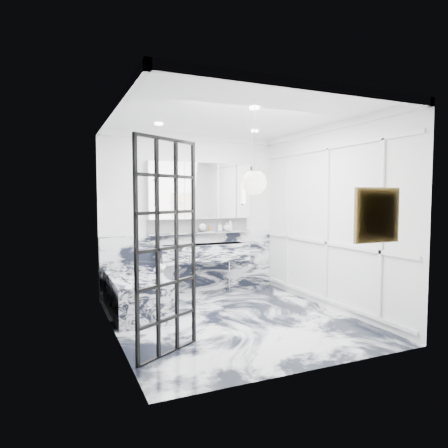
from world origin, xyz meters
name	(u,v)px	position (x,y,z in m)	size (l,w,h in m)	color
floor	(233,319)	(0.00, 0.00, 0.00)	(3.60, 3.60, 0.00)	silver
ceiling	(234,116)	(0.00, 0.00, 2.80)	(3.60, 3.60, 0.00)	white
wall_back	(191,214)	(0.00, 1.80, 1.40)	(3.60, 3.60, 0.00)	white
wall_front	(312,229)	(0.00, -1.80, 1.40)	(3.60, 3.60, 0.00)	white
wall_left	(114,222)	(-1.60, 0.00, 1.40)	(3.60, 3.60, 0.00)	white
wall_right	(328,217)	(1.60, 0.00, 1.40)	(3.60, 3.60, 0.00)	white
marble_clad_back	(192,263)	(0.00, 1.78, 0.53)	(3.18, 0.05, 1.05)	silver
marble_clad_left	(115,227)	(-1.59, 0.00, 1.34)	(0.02, 3.56, 2.68)	silver
panel_molding	(327,224)	(1.58, 0.00, 1.30)	(0.03, 3.40, 2.30)	white
soap_bottle_a	(230,225)	(0.73, 1.71, 1.19)	(0.08, 0.08, 0.21)	#8C5919
soap_bottle_b	(219,227)	(0.51, 1.71, 1.17)	(0.07, 0.07, 0.16)	#4C4C51
soap_bottle_c	(226,227)	(0.65, 1.71, 1.17)	(0.12, 0.12, 0.15)	silver
face_pot	(202,227)	(0.18, 1.71, 1.17)	(0.14, 0.14, 0.14)	white
amber_bottle	(209,228)	(0.31, 1.71, 1.14)	(0.04, 0.04, 0.10)	#8C5919
flower_vase	(160,277)	(-0.95, 0.32, 0.61)	(0.09, 0.09, 0.12)	silver
crittall_door	(167,248)	(-1.16, -0.82, 1.16)	(0.88, 0.04, 2.32)	black
artwork	(377,215)	(0.85, -1.76, 1.52)	(0.48, 0.05, 0.48)	#C07113
pendant_light	(254,183)	(-0.28, -1.13, 1.86)	(0.27, 0.27, 0.27)	white
trough_sink	(204,253)	(0.15, 1.55, 0.73)	(1.60, 0.45, 0.30)	silver
ledge	(200,233)	(0.15, 1.72, 1.07)	(1.90, 0.14, 0.04)	silver
subway_tile	(199,225)	(0.15, 1.78, 1.21)	(1.90, 0.03, 0.23)	white
mirror_cabinet	(200,191)	(0.15, 1.73, 1.82)	(1.90, 0.16, 1.00)	white
sconce_left	(156,193)	(-0.67, 1.63, 1.78)	(0.07, 0.07, 0.40)	white
sconce_right	(244,193)	(0.97, 1.63, 1.78)	(0.07, 0.07, 0.40)	white
bathtub	(136,294)	(-1.18, 0.90, 0.28)	(0.75, 1.65, 0.55)	silver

